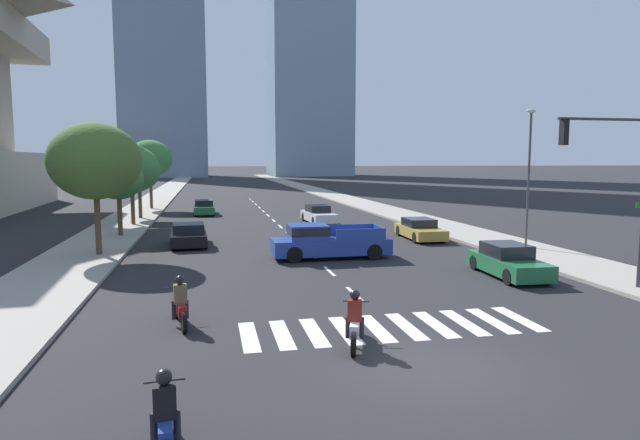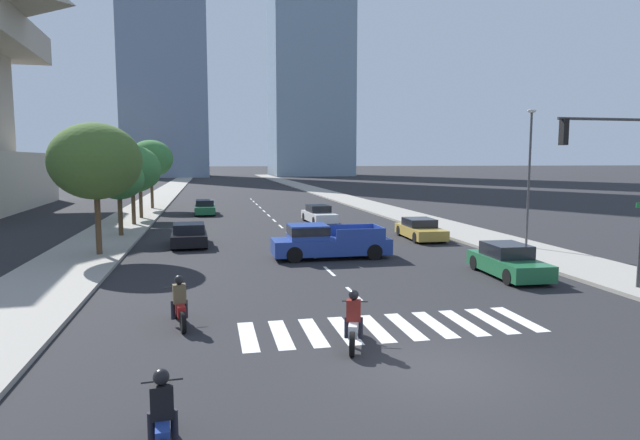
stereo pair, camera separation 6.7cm
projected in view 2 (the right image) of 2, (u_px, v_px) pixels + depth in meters
ground_plane at (435, 368)px, 12.43m from camera, size 800.00×800.00×0.00m
sidewalk_east at (413, 218)px, 43.86m from camera, size 4.00×260.00×0.15m
sidewalk_west at (124, 225)px, 39.39m from camera, size 4.00×260.00×0.15m
crosswalk_near at (390, 327)px, 15.46m from camera, size 8.55×2.57×0.01m
lane_divider_center at (274, 220)px, 42.72m from camera, size 0.14×50.00×0.01m
motorcycle_lead at (179, 306)px, 15.58m from camera, size 0.72×2.12×1.49m
motorcycle_trailing at (163, 421)px, 8.69m from camera, size 0.70×2.10×1.49m
motorcycle_third at (354, 324)px, 13.88m from camera, size 0.94×2.08×1.49m
pickup_truck at (325, 242)px, 26.24m from camera, size 5.69×2.02×1.67m
sedan_black_0 at (189, 235)px, 30.13m from camera, size 2.06×4.28×1.27m
sedan_green_1 at (508, 262)px, 22.19m from camera, size 1.92×4.41×1.33m
sedan_green_2 at (205, 208)px, 47.40m from camera, size 1.76×4.54×1.30m
sedan_white_3 at (319, 215)px, 41.13m from camera, size 2.02×4.65×1.33m
sedan_gold_4 at (420, 229)px, 32.73m from camera, size 2.04×4.68×1.23m
traffic_signal_near at (615, 168)px, 18.98m from camera, size 3.90×0.28×6.42m
street_lamp_east at (529, 168)px, 28.27m from camera, size 0.50×0.24×7.23m
street_tree_nearest at (95, 161)px, 26.15m from camera, size 4.37×4.37×6.41m
street_tree_second at (119, 179)px, 32.90m from camera, size 2.97×2.97×4.73m
street_tree_third at (132, 169)px, 38.63m from camera, size 4.00×4.00×5.66m
street_tree_fourth at (140, 173)px, 42.95m from camera, size 3.20×3.20×4.96m
street_tree_fifth at (151, 159)px, 51.41m from camera, size 4.14×4.14×6.50m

